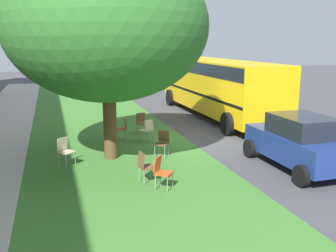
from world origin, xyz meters
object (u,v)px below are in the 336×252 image
at_px(chair_4, 147,129).
at_px(school_bus, 217,82).
at_px(chair_3, 161,170).
at_px(chair_6, 65,149).
at_px(chair_2, 142,122).
at_px(parked_car, 299,142).
at_px(chair_0, 123,127).
at_px(chair_5, 145,165).
at_px(chair_1, 162,141).
at_px(street_tree, 107,27).

xyz_separation_m(chair_4, school_bus, (4.06, -4.72, 1.24)).
distance_m(chair_3, chair_6, 3.63).
bearing_deg(chair_2, parked_car, -148.56).
bearing_deg(chair_0, school_bus, -58.38).
xyz_separation_m(chair_5, school_bus, (8.33, -5.85, 1.24)).
bearing_deg(chair_3, chair_5, 29.02).
xyz_separation_m(chair_6, school_bus, (6.11, -7.87, 1.24)).
bearing_deg(chair_5, chair_4, -14.85).
distance_m(chair_3, chair_4, 4.90).
height_order(chair_0, chair_3, same).
distance_m(chair_0, chair_1, 2.79).
height_order(chair_1, chair_4, same).
height_order(chair_3, parked_car, parked_car).
bearing_deg(parked_car, chair_1, 56.32).
bearing_deg(chair_1, chair_5, 152.73).
xyz_separation_m(chair_0, chair_2, (0.73, -0.95, 0.00)).
bearing_deg(chair_4, school_bus, -49.29).
bearing_deg(school_bus, parked_car, 172.86).
xyz_separation_m(chair_1, chair_6, (-0.04, 3.19, 0.00)).
height_order(chair_2, parked_car, parked_car).
distance_m(chair_5, school_bus, 10.26).
distance_m(chair_2, school_bus, 5.48).
xyz_separation_m(chair_1, school_bus, (6.07, -4.69, 1.24)).
distance_m(chair_4, chair_5, 4.42).
bearing_deg(chair_6, parked_car, -109.25).
relative_size(chair_3, chair_5, 1.00).
bearing_deg(chair_3, chair_0, 0.13).
bearing_deg(chair_2, chair_4, 175.41).
height_order(chair_5, school_bus, school_bus).
distance_m(street_tree, chair_3, 4.95).
xyz_separation_m(chair_3, chair_4, (4.83, -0.82, 0.00)).
bearing_deg(chair_3, street_tree, 15.11).
bearing_deg(chair_4, chair_3, 170.32).
relative_size(chair_4, chair_5, 1.00).
height_order(chair_6, school_bus, school_bus).
bearing_deg(school_bus, chair_4, 130.71).
distance_m(parked_car, school_bus, 8.61).
height_order(street_tree, chair_4, street_tree).
relative_size(street_tree, school_bus, 0.64).
bearing_deg(chair_6, chair_4, -56.97).
bearing_deg(chair_1, chair_6, 90.67).
xyz_separation_m(chair_0, chair_3, (-5.47, -0.01, 0.00)).
distance_m(chair_5, chair_6, 3.00).
xyz_separation_m(chair_2, chair_3, (-6.20, 0.93, 0.00)).
bearing_deg(chair_2, chair_0, 127.69).
distance_m(chair_0, chair_4, 1.05).
relative_size(chair_4, chair_6, 1.00).
xyz_separation_m(chair_5, chair_6, (2.22, 2.02, 0.00)).
distance_m(chair_3, chair_5, 0.64).
relative_size(chair_6, parked_car, 0.24).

